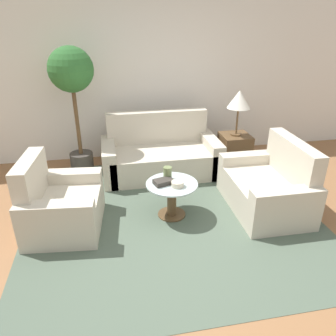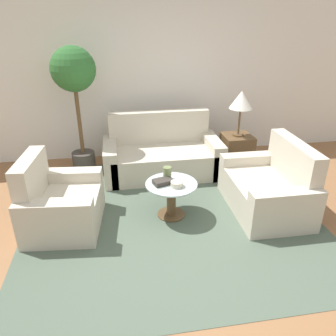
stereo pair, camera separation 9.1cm
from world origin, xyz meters
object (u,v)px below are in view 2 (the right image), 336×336
(armchair, at_px, (58,205))
(vase, at_px, (167,173))
(loveseat, at_px, (271,189))
(table_lamp, at_px, (241,101))
(coffee_table, at_px, (171,195))
(sofa_main, at_px, (162,155))
(book_stack, at_px, (163,182))
(potted_plant, at_px, (75,84))
(bowl, at_px, (177,184))

(armchair, bearing_deg, vase, -79.08)
(loveseat, xyz_separation_m, table_lamp, (-0.00, 1.26, 0.85))
(loveseat, relative_size, coffee_table, 2.00)
(loveseat, bearing_deg, table_lamp, -179.23)
(sofa_main, xyz_separation_m, book_stack, (-0.17, -1.29, 0.20))
(sofa_main, bearing_deg, potted_plant, 170.91)
(vase, height_order, book_stack, vase)
(bowl, bearing_deg, vase, 111.10)
(potted_plant, relative_size, book_stack, 7.28)
(loveseat, height_order, vase, loveseat)
(sofa_main, bearing_deg, coffee_table, -93.19)
(table_lamp, distance_m, potted_plant, 2.49)
(table_lamp, bearing_deg, potted_plant, 173.55)
(armchair, relative_size, vase, 6.31)
(loveseat, bearing_deg, potted_plant, -121.36)
(sofa_main, distance_m, vase, 1.21)
(potted_plant, distance_m, vase, 1.99)
(armchair, height_order, table_lamp, table_lamp)
(potted_plant, xyz_separation_m, vase, (1.14, -1.38, -0.87))
(sofa_main, distance_m, loveseat, 1.82)
(loveseat, height_order, potted_plant, potted_plant)
(loveseat, relative_size, potted_plant, 0.66)
(vase, bearing_deg, table_lamp, 39.60)
(sofa_main, relative_size, loveseat, 1.42)
(sofa_main, height_order, potted_plant, potted_plant)
(coffee_table, relative_size, table_lamp, 0.90)
(table_lamp, bearing_deg, loveseat, -89.86)
(coffee_table, distance_m, book_stack, 0.22)
(coffee_table, bearing_deg, sofa_main, 86.81)
(coffee_table, bearing_deg, table_lamp, 43.19)
(bowl, bearing_deg, armchair, 176.20)
(bowl, bearing_deg, sofa_main, 89.08)
(table_lamp, xyz_separation_m, bowl, (-1.25, -1.31, -0.65))
(armchair, relative_size, potted_plant, 0.54)
(coffee_table, height_order, potted_plant, potted_plant)
(loveseat, height_order, bowl, loveseat)
(coffee_table, distance_m, vase, 0.28)
(sofa_main, relative_size, bowl, 12.07)
(sofa_main, xyz_separation_m, bowl, (-0.02, -1.39, 0.20))
(sofa_main, height_order, vase, sofa_main)
(loveseat, bearing_deg, coffee_table, -91.32)
(armchair, relative_size, book_stack, 3.94)
(sofa_main, distance_m, table_lamp, 1.49)
(loveseat, bearing_deg, sofa_main, -136.92)
(table_lamp, relative_size, vase, 4.27)
(bowl, bearing_deg, potted_plant, 127.48)
(armchair, distance_m, vase, 1.36)
(sofa_main, relative_size, book_stack, 6.79)
(sofa_main, distance_m, book_stack, 1.32)
(sofa_main, xyz_separation_m, table_lamp, (1.22, -0.08, 0.85))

